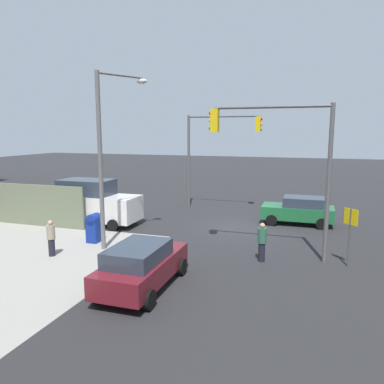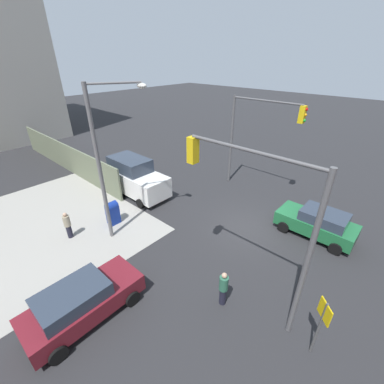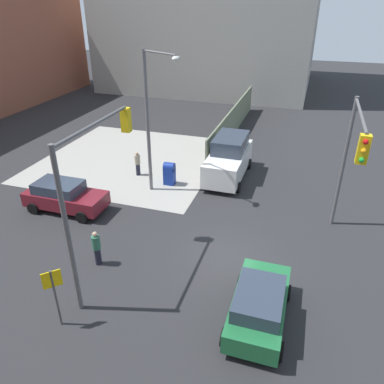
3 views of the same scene
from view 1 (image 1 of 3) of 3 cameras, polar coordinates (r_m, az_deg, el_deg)
ground_plane at (r=21.47m, az=7.10°, el=-5.39°), size 120.00×120.00×0.00m
traffic_signal_nw_corner at (r=15.99m, az=13.36°, el=6.17°), size 5.12×0.36×6.50m
traffic_signal_se_corner at (r=25.75m, az=3.65°, el=7.47°), size 5.16×0.36×6.50m
street_lamp_corner at (r=17.43m, az=-12.83°, el=6.73°), size 1.49×2.41×8.00m
warning_sign_two_way at (r=16.20m, az=22.97°, el=-4.92°), size 0.48×0.48×2.40m
mailbox_blue at (r=19.01m, az=-14.71°, el=-5.18°), size 0.56×0.64×1.43m
hatchback_maroon at (r=13.23m, az=-7.67°, el=-10.96°), size 2.02×4.35×1.62m
sedan_green at (r=22.79m, az=15.98°, el=-2.66°), size 4.06×2.02×1.62m
van_white_delivery at (r=22.67m, az=-14.95°, el=-1.54°), size 5.40×2.32×2.62m
pedestrian_crossing at (r=15.99m, az=10.61°, el=-7.42°), size 0.36×0.36×1.65m
pedestrian_waiting at (r=17.47m, az=-20.67°, el=-6.54°), size 0.36×0.36×1.60m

